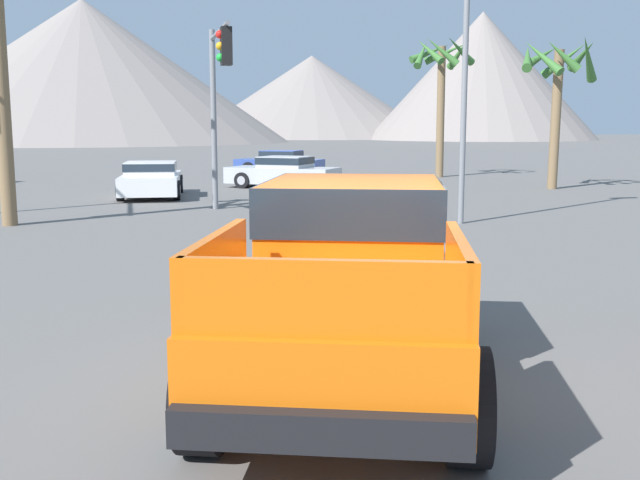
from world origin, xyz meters
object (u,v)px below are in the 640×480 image
orange_pickup_truck (350,269)px  parked_car_blue (280,162)px  parked_car_silver (283,172)px  parked_car_white (151,179)px  palm_tree_short (441,71)px  traffic_light_main (218,82)px  palm_tree_leaning (558,75)px  street_lamp_post (467,11)px

orange_pickup_truck → parked_car_blue: (5.10, 28.92, -0.44)m
parked_car_silver → orange_pickup_truck: bearing=-153.8°
orange_pickup_truck → parked_car_white: size_ratio=1.17×
parked_car_silver → palm_tree_short: bearing=-26.8°
traffic_light_main → parked_car_white: bearing=-163.8°
parked_car_white → traffic_light_main: traffic_light_main is taller
palm_tree_short → palm_tree_leaning: (1.52, -7.28, -0.62)m
parked_car_blue → orange_pickup_truck: bearing=-158.6°
parked_car_silver → street_lamp_post: 12.49m
parked_car_white → orange_pickup_truck: bearing=-80.5°
traffic_light_main → street_lamp_post: size_ratio=0.59×
traffic_light_main → palm_tree_leaning: bearing=111.3°
parked_car_blue → parked_car_white: bearing=178.4°
parked_car_blue → traffic_light_main: size_ratio=0.88×
parked_car_blue → palm_tree_leaning: (8.44, -10.36, 3.62)m
parked_car_silver → parked_car_white: size_ratio=0.97×
parked_car_white → palm_tree_leaning: (14.82, -0.56, 3.62)m
palm_tree_leaning → traffic_light_main: bearing=-158.7°
parked_car_silver → traffic_light_main: bearing=-166.4°
traffic_light_main → palm_tree_leaning: 14.15m
palm_tree_leaning → orange_pickup_truck: bearing=-126.1°
parked_car_blue → street_lamp_post: street_lamp_post is taller
orange_pickup_truck → parked_car_silver: bearing=100.3°
parked_car_silver → street_lamp_post: bearing=-133.5°
parked_car_blue → palm_tree_short: size_ratio=0.69×
street_lamp_post → parked_car_blue: bearing=92.3°
parked_car_blue → street_lamp_post: bearing=-146.2°
traffic_light_main → street_lamp_post: 6.58m
palm_tree_short → palm_tree_leaning: bearing=-78.2°
palm_tree_short → orange_pickup_truck: bearing=-115.0°
palm_tree_leaning → parked_car_silver: bearing=162.6°
parked_car_silver → palm_tree_leaning: bearing=-71.3°
traffic_light_main → palm_tree_leaning: palm_tree_leaning is taller
orange_pickup_truck → palm_tree_leaning: 23.19m
parked_car_silver → parked_car_blue: bearing=25.8°
traffic_light_main → palm_tree_leaning: (13.17, 5.14, 0.70)m
orange_pickup_truck → parked_car_white: (-1.27, 19.11, -0.44)m
traffic_light_main → palm_tree_short: size_ratio=0.79×
parked_car_blue → traffic_light_main: (-4.72, -15.50, 2.92)m
orange_pickup_truck → palm_tree_leaning: bearing=74.1°
street_lamp_post → palm_tree_short: (6.16, 15.70, -0.22)m
parked_car_white → traffic_light_main: (1.65, -5.70, 2.92)m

